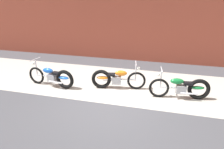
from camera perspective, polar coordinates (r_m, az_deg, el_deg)
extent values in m
plane|color=#47474C|center=(6.87, -0.65, -8.05)|extent=(80.00, 80.00, 0.00)
cube|color=#B2ADA3|center=(8.40, 2.57, -2.41)|extent=(36.00, 3.50, 0.01)
cube|color=brown|center=(11.12, 6.87, 17.41)|extent=(36.00, 0.50, 5.33)
torus|color=black|center=(8.78, -19.69, -0.23)|extent=(0.68, 0.15, 0.68)
torus|color=black|center=(8.01, -12.59, -1.30)|extent=(0.74, 0.21, 0.73)
cylinder|color=silver|center=(8.36, -16.32, -0.57)|extent=(1.23, 0.19, 0.06)
cube|color=#99999E|center=(8.33, -15.85, -0.90)|extent=(0.34, 0.25, 0.28)
ellipsoid|color=blue|center=(8.33, -16.92, 1.04)|extent=(0.46, 0.24, 0.20)
ellipsoid|color=blue|center=(8.01, -12.92, -0.86)|extent=(0.46, 0.23, 0.10)
cube|color=black|center=(8.14, -14.87, 0.34)|extent=(0.30, 0.23, 0.08)
cylinder|color=silver|center=(8.65, -19.73, 1.64)|extent=(0.05, 0.05, 0.62)
cylinder|color=silver|center=(8.54, -20.02, 3.92)|extent=(0.10, 0.58, 0.03)
sphere|color=white|center=(8.66, -20.38, 2.84)|extent=(0.11, 0.11, 0.11)
cylinder|color=silver|center=(8.12, -15.06, -2.03)|extent=(0.55, 0.12, 0.06)
torus|color=black|center=(7.82, 6.61, -1.68)|extent=(0.68, 0.21, 0.68)
torus|color=black|center=(7.85, -2.90, -1.25)|extent=(0.74, 0.26, 0.73)
cylinder|color=silver|center=(7.80, 1.84, -1.28)|extent=(1.22, 0.29, 0.06)
cube|color=#99999E|center=(7.81, 1.25, -1.54)|extent=(0.36, 0.28, 0.28)
ellipsoid|color=orange|center=(7.71, 2.46, 0.35)|extent=(0.47, 0.27, 0.20)
ellipsoid|color=orange|center=(7.82, -2.55, -0.86)|extent=(0.47, 0.26, 0.10)
cube|color=black|center=(7.74, -0.21, 0.01)|extent=(0.31, 0.25, 0.08)
cylinder|color=silver|center=(7.70, 6.41, 0.46)|extent=(0.05, 0.05, 0.62)
cylinder|color=silver|center=(7.58, 6.51, 3.00)|extent=(0.14, 0.58, 0.03)
sphere|color=white|center=(7.64, 7.21, 1.70)|extent=(0.11, 0.11, 0.11)
cylinder|color=silver|center=(8.00, -0.41, -1.61)|extent=(0.55, 0.16, 0.06)
torus|color=black|center=(7.35, 12.55, -3.58)|extent=(0.68, 0.17, 0.68)
torus|color=black|center=(7.59, 22.39, -3.73)|extent=(0.74, 0.23, 0.73)
cylinder|color=silver|center=(7.43, 17.57, -3.48)|extent=(1.23, 0.22, 0.06)
cube|color=#99999E|center=(7.46, 18.14, -3.78)|extent=(0.35, 0.26, 0.28)
ellipsoid|color=#197A38|center=(7.32, 17.16, -1.75)|extent=(0.46, 0.25, 0.20)
ellipsoid|color=#197A38|center=(7.55, 22.09, -3.31)|extent=(0.46, 0.24, 0.10)
cube|color=black|center=(7.42, 19.85, -2.28)|extent=(0.30, 0.24, 0.08)
cylinder|color=silver|center=(7.24, 13.06, -1.36)|extent=(0.05, 0.05, 0.62)
cylinder|color=silver|center=(7.11, 13.30, 1.33)|extent=(0.11, 0.58, 0.03)
sphere|color=white|center=(7.16, 12.38, 0.01)|extent=(0.11, 0.11, 0.11)
cylinder|color=silver|center=(7.42, 20.09, -4.88)|extent=(0.55, 0.13, 0.06)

